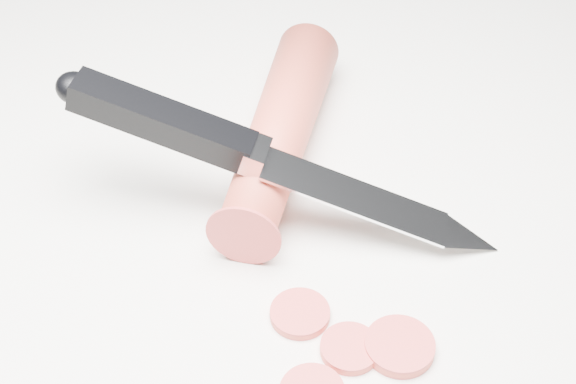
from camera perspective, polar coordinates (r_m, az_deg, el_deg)
name	(u,v)px	position (r m, az deg, el deg)	size (l,w,h in m)	color
ground	(298,295)	(0.45, 0.72, -7.37)	(2.40, 2.40, 0.00)	silver
carrot	(280,131)	(0.52, -0.54, 4.39)	(0.04, 0.04, 0.19)	red
carrot_slice_1	(400,346)	(0.43, 7.94, -10.81)	(0.04, 0.04, 0.01)	red
carrot_slice_4	(350,348)	(0.43, 4.42, -11.02)	(0.03, 0.03, 0.01)	red
carrot_slice_5	(300,314)	(0.44, 0.85, -8.64)	(0.03, 0.03, 0.01)	red
kitchen_knife	(281,160)	(0.47, -0.52, 2.27)	(0.23, 0.19, 0.09)	silver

